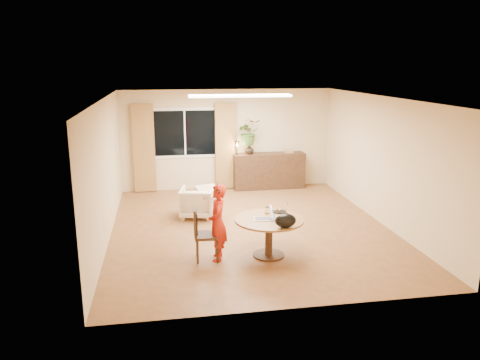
# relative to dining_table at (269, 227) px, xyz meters

# --- Properties ---
(floor) EXTENTS (6.50, 6.50, 0.00)m
(floor) POSITION_rel_dining_table_xyz_m (-0.05, 1.43, -0.53)
(floor) COLOR brown
(floor) RESTS_ON ground
(ceiling) EXTENTS (6.50, 6.50, 0.00)m
(ceiling) POSITION_rel_dining_table_xyz_m (-0.05, 1.43, 2.07)
(ceiling) COLOR white
(ceiling) RESTS_ON wall_back
(wall_back) EXTENTS (5.50, 0.00, 5.50)m
(wall_back) POSITION_rel_dining_table_xyz_m (-0.05, 4.68, 0.77)
(wall_back) COLOR #D0B787
(wall_back) RESTS_ON floor
(wall_left) EXTENTS (0.00, 6.50, 6.50)m
(wall_left) POSITION_rel_dining_table_xyz_m (-2.80, 1.43, 0.77)
(wall_left) COLOR #D0B787
(wall_left) RESTS_ON floor
(wall_right) EXTENTS (0.00, 6.50, 6.50)m
(wall_right) POSITION_rel_dining_table_xyz_m (2.70, 1.43, 0.77)
(wall_right) COLOR #D0B787
(wall_right) RESTS_ON floor
(window) EXTENTS (1.70, 0.03, 1.30)m
(window) POSITION_rel_dining_table_xyz_m (-1.15, 4.66, 0.97)
(window) COLOR white
(window) RESTS_ON wall_back
(curtain_left) EXTENTS (0.55, 0.08, 2.25)m
(curtain_left) POSITION_rel_dining_table_xyz_m (-2.20, 4.59, 0.62)
(curtain_left) COLOR brown
(curtain_left) RESTS_ON wall_back
(curtain_right) EXTENTS (0.55, 0.08, 2.25)m
(curtain_right) POSITION_rel_dining_table_xyz_m (-0.10, 4.59, 0.62)
(curtain_right) COLOR brown
(curtain_right) RESTS_ON wall_back
(ceiling_panel) EXTENTS (2.20, 0.35, 0.05)m
(ceiling_panel) POSITION_rel_dining_table_xyz_m (-0.05, 2.63, 2.04)
(ceiling_panel) COLOR white
(ceiling_panel) RESTS_ON ceiling
(dining_table) EXTENTS (1.18, 1.18, 0.67)m
(dining_table) POSITION_rel_dining_table_xyz_m (0.00, 0.00, 0.00)
(dining_table) COLOR brown
(dining_table) RESTS_ON floor
(dining_chair) EXTENTS (0.46, 0.42, 0.93)m
(dining_chair) POSITION_rel_dining_table_xyz_m (-1.07, 0.01, -0.07)
(dining_chair) COLOR black
(dining_chair) RESTS_ON floor
(child) EXTENTS (0.51, 0.37, 1.31)m
(child) POSITION_rel_dining_table_xyz_m (-0.88, 0.00, 0.12)
(child) COLOR red
(child) RESTS_ON floor
(laptop) EXTENTS (0.35, 0.24, 0.23)m
(laptop) POSITION_rel_dining_table_xyz_m (-0.10, -0.02, 0.26)
(laptop) COLOR #B7B7BC
(laptop) RESTS_ON dining_table
(tumbler) EXTENTS (0.09, 0.09, 0.12)m
(tumbler) POSITION_rel_dining_table_xyz_m (0.03, 0.28, 0.20)
(tumbler) COLOR white
(tumbler) RESTS_ON dining_table
(wine_glass) EXTENTS (0.08, 0.08, 0.20)m
(wine_glass) POSITION_rel_dining_table_xyz_m (0.36, 0.21, 0.24)
(wine_glass) COLOR white
(wine_glass) RESTS_ON dining_table
(pot_lid) EXTENTS (0.26, 0.26, 0.04)m
(pot_lid) POSITION_rel_dining_table_xyz_m (0.27, 0.31, 0.16)
(pot_lid) COLOR white
(pot_lid) RESTS_ON dining_table
(handbag) EXTENTS (0.37, 0.25, 0.23)m
(handbag) POSITION_rel_dining_table_xyz_m (0.16, -0.47, 0.26)
(handbag) COLOR black
(handbag) RESTS_ON dining_table
(armchair) EXTENTS (0.83, 0.84, 0.65)m
(armchair) POSITION_rel_dining_table_xyz_m (-1.05, 2.34, -0.20)
(armchair) COLOR beige
(armchair) RESTS_ON floor
(throw) EXTENTS (0.59, 0.66, 0.03)m
(throw) POSITION_rel_dining_table_xyz_m (-0.79, 2.25, 0.14)
(throw) COLOR beige
(throw) RESTS_ON armchair
(sideboard) EXTENTS (1.88, 0.46, 0.94)m
(sideboard) POSITION_rel_dining_table_xyz_m (1.03, 4.44, -0.06)
(sideboard) COLOR black
(sideboard) RESTS_ON floor
(vase) EXTENTS (0.27, 0.27, 0.25)m
(vase) POSITION_rel_dining_table_xyz_m (0.50, 4.44, 0.54)
(vase) COLOR black
(vase) RESTS_ON sideboard
(bouquet) EXTENTS (0.67, 0.61, 0.66)m
(bouquet) POSITION_rel_dining_table_xyz_m (0.48, 4.44, 0.99)
(bouquet) COLOR #246127
(bouquet) RESTS_ON vase
(book_stack) EXTENTS (0.25, 0.21, 0.09)m
(book_stack) POSITION_rel_dining_table_xyz_m (1.57, 4.44, 0.46)
(book_stack) COLOR #8D6348
(book_stack) RESTS_ON sideboard
(desk_lamp) EXTENTS (0.16, 0.16, 0.37)m
(desk_lamp) POSITION_rel_dining_table_xyz_m (0.16, 4.39, 0.60)
(desk_lamp) COLOR black
(desk_lamp) RESTS_ON sideboard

